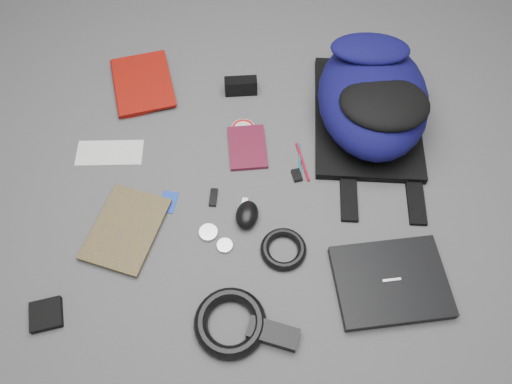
{
  "coord_description": "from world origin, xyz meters",
  "views": [
    {
      "loc": [
        -0.03,
        -0.78,
        1.35
      ],
      "look_at": [
        0.0,
        0.0,
        0.02
      ],
      "focal_mm": 35.0,
      "sensor_mm": 36.0,
      "label": 1
    }
  ],
  "objects_px": {
    "textbook_red": "(114,89)",
    "comic_book": "(97,221)",
    "backpack": "(373,97)",
    "mouse": "(247,215)",
    "power_brick": "(273,334)",
    "compact_camera": "(241,86)",
    "pouch": "(46,315)",
    "dvd_case": "(247,147)",
    "laptop": "(391,282)"
  },
  "relations": [
    {
      "from": "laptop",
      "to": "backpack",
      "type": "bearing_deg",
      "value": 83.09
    },
    {
      "from": "backpack",
      "to": "dvd_case",
      "type": "xyz_separation_m",
      "value": [
        -0.41,
        -0.11,
        -0.11
      ]
    },
    {
      "from": "textbook_red",
      "to": "dvd_case",
      "type": "xyz_separation_m",
      "value": [
        0.46,
        -0.27,
        -0.01
      ]
    },
    {
      "from": "textbook_red",
      "to": "compact_camera",
      "type": "relative_size",
      "value": 2.4
    },
    {
      "from": "backpack",
      "to": "compact_camera",
      "type": "xyz_separation_m",
      "value": [
        -0.42,
        0.14,
        -0.08
      ]
    },
    {
      "from": "compact_camera",
      "to": "dvd_case",
      "type": "bearing_deg",
      "value": -88.17
    },
    {
      "from": "power_brick",
      "to": "compact_camera",
      "type": "bearing_deg",
      "value": 112.86
    },
    {
      "from": "textbook_red",
      "to": "power_brick",
      "type": "relative_size",
      "value": 1.99
    },
    {
      "from": "comic_book",
      "to": "compact_camera",
      "type": "distance_m",
      "value": 0.67
    },
    {
      "from": "laptop",
      "to": "compact_camera",
      "type": "height_order",
      "value": "compact_camera"
    },
    {
      "from": "textbook_red",
      "to": "backpack",
      "type": "bearing_deg",
      "value": -22.54
    },
    {
      "from": "textbook_red",
      "to": "laptop",
      "type": "bearing_deg",
      "value": -53.61
    },
    {
      "from": "compact_camera",
      "to": "mouse",
      "type": "xyz_separation_m",
      "value": [
        0.0,
        -0.51,
        -0.01
      ]
    },
    {
      "from": "laptop",
      "to": "textbook_red",
      "type": "xyz_separation_m",
      "value": [
        -0.85,
        0.75,
        -0.0
      ]
    },
    {
      "from": "comic_book",
      "to": "compact_camera",
      "type": "xyz_separation_m",
      "value": [
        0.45,
        0.5,
        0.02
      ]
    },
    {
      "from": "comic_book",
      "to": "compact_camera",
      "type": "bearing_deg",
      "value": 67.87
    },
    {
      "from": "comic_book",
      "to": "mouse",
      "type": "bearing_deg",
      "value": 18.88
    },
    {
      "from": "backpack",
      "to": "compact_camera",
      "type": "relative_size",
      "value": 4.88
    },
    {
      "from": "laptop",
      "to": "mouse",
      "type": "height_order",
      "value": "mouse"
    },
    {
      "from": "textbook_red",
      "to": "pouch",
      "type": "relative_size",
      "value": 3.2
    },
    {
      "from": "dvd_case",
      "to": "pouch",
      "type": "xyz_separation_m",
      "value": [
        -0.57,
        -0.54,
        0.0
      ]
    },
    {
      "from": "textbook_red",
      "to": "pouch",
      "type": "distance_m",
      "value": 0.81
    },
    {
      "from": "comic_book",
      "to": "backpack",
      "type": "bearing_deg",
      "value": 42.14
    },
    {
      "from": "laptop",
      "to": "pouch",
      "type": "height_order",
      "value": "laptop"
    },
    {
      "from": "backpack",
      "to": "pouch",
      "type": "height_order",
      "value": "backpack"
    },
    {
      "from": "comic_book",
      "to": "mouse",
      "type": "relative_size",
      "value": 2.76
    },
    {
      "from": "textbook_red",
      "to": "comic_book",
      "type": "bearing_deg",
      "value": -102.15
    },
    {
      "from": "mouse",
      "to": "comic_book",
      "type": "bearing_deg",
      "value": -167.71
    },
    {
      "from": "mouse",
      "to": "power_brick",
      "type": "relative_size",
      "value": 0.7
    },
    {
      "from": "pouch",
      "to": "dvd_case",
      "type": "bearing_deg",
      "value": 43.47
    },
    {
      "from": "laptop",
      "to": "comic_book",
      "type": "distance_m",
      "value": 0.88
    },
    {
      "from": "textbook_red",
      "to": "compact_camera",
      "type": "xyz_separation_m",
      "value": [
        0.45,
        -0.02,
        0.02
      ]
    },
    {
      "from": "compact_camera",
      "to": "power_brick",
      "type": "bearing_deg",
      "value": -87.36
    },
    {
      "from": "mouse",
      "to": "power_brick",
      "type": "xyz_separation_m",
      "value": [
        0.06,
        -0.35,
        -0.01
      ]
    },
    {
      "from": "power_brick",
      "to": "pouch",
      "type": "height_order",
      "value": "power_brick"
    },
    {
      "from": "laptop",
      "to": "pouch",
      "type": "relative_size",
      "value": 3.65
    },
    {
      "from": "comic_book",
      "to": "pouch",
      "type": "xyz_separation_m",
      "value": [
        -0.1,
        -0.28,
        0.0
      ]
    },
    {
      "from": "backpack",
      "to": "comic_book",
      "type": "bearing_deg",
      "value": -152.02
    },
    {
      "from": "mouse",
      "to": "pouch",
      "type": "bearing_deg",
      "value": -140.41
    },
    {
      "from": "backpack",
      "to": "textbook_red",
      "type": "distance_m",
      "value": 0.89
    },
    {
      "from": "backpack",
      "to": "pouch",
      "type": "xyz_separation_m",
      "value": [
        -0.98,
        -0.64,
        -0.1
      ]
    },
    {
      "from": "dvd_case",
      "to": "mouse",
      "type": "bearing_deg",
      "value": -94.78
    },
    {
      "from": "mouse",
      "to": "pouch",
      "type": "height_order",
      "value": "mouse"
    },
    {
      "from": "backpack",
      "to": "mouse",
      "type": "xyz_separation_m",
      "value": [
        -0.42,
        -0.37,
        -0.09
      ]
    },
    {
      "from": "laptop",
      "to": "comic_book",
      "type": "relative_size",
      "value": 1.18
    },
    {
      "from": "laptop",
      "to": "comic_book",
      "type": "height_order",
      "value": "laptop"
    },
    {
      "from": "dvd_case",
      "to": "power_brick",
      "type": "distance_m",
      "value": 0.62
    },
    {
      "from": "compact_camera",
      "to": "pouch",
      "type": "height_order",
      "value": "compact_camera"
    },
    {
      "from": "compact_camera",
      "to": "pouch",
      "type": "xyz_separation_m",
      "value": [
        -0.55,
        -0.78,
        -0.02
      ]
    },
    {
      "from": "laptop",
      "to": "compact_camera",
      "type": "relative_size",
      "value": 2.74
    }
  ]
}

